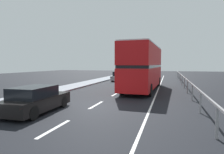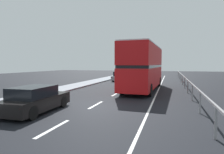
{
  "view_description": "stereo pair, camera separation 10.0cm",
  "coord_description": "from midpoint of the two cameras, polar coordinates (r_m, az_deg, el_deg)",
  "views": [
    {
      "loc": [
        4.22,
        -10.29,
        2.51
      ],
      "look_at": [
        0.05,
        3.92,
        1.51
      ],
      "focal_mm": 30.92,
      "sensor_mm": 36.0,
      "label": 1
    },
    {
      "loc": [
        4.32,
        -10.26,
        2.51
      ],
      "look_at": [
        0.05,
        3.92,
        1.51
      ],
      "focal_mm": 30.92,
      "sensor_mm": 36.0,
      "label": 2
    }
  ],
  "objects": [
    {
      "name": "ground_plane",
      "position": [
        11.42,
        -5.72,
        -9.1
      ],
      "size": [
        75.4,
        120.0,
        0.1
      ],
      "primitive_type": "cube",
      "color": "black"
    },
    {
      "name": "double_decker_bus_red",
      "position": [
        18.71,
        9.46,
        3.16
      ],
      "size": [
        2.92,
        10.21,
        4.28
      ],
      "rotation": [
        0.0,
        0.0,
        -0.05
      ],
      "color": "red",
      "rests_on": "ground"
    },
    {
      "name": "sedan_car_ahead",
      "position": [
        28.55,
        2.73,
        0.16
      ],
      "size": [
        1.92,
        4.14,
        1.38
      ],
      "rotation": [
        0.0,
        0.0,
        -0.02
      ],
      "color": "gray",
      "rests_on": "ground"
    },
    {
      "name": "hatchback_car_near",
      "position": [
        10.84,
        -21.49,
        -6.25
      ],
      "size": [
        1.9,
        4.16,
        1.36
      ],
      "rotation": [
        0.0,
        0.0,
        0.03
      ],
      "color": "black",
      "rests_on": "ground"
    },
    {
      "name": "near_sidewalk_kerb",
      "position": [
        14.54,
        -27.16,
        -6.22
      ],
      "size": [
        2.41,
        80.0,
        0.14
      ],
      "primitive_type": "cube",
      "color": "gray",
      "rests_on": "ground"
    },
    {
      "name": "bridge_side_railing",
      "position": [
        19.41,
        21.27,
        -1.07
      ],
      "size": [
        0.1,
        42.0,
        1.15
      ],
      "color": "gray",
      "rests_on": "ground"
    },
    {
      "name": "lane_paint_markings",
      "position": [
        18.95,
        9.7,
        -3.78
      ],
      "size": [
        3.41,
        46.0,
        0.01
      ],
      "color": "silver",
      "rests_on": "ground"
    }
  ]
}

